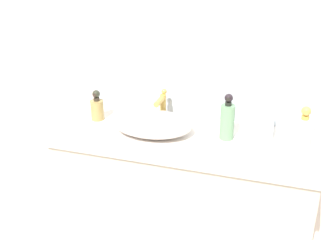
{
  "coord_description": "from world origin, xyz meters",
  "views": [
    {
      "loc": [
        0.34,
        -1.29,
        1.78
      ],
      "look_at": [
        -0.19,
        0.42,
        0.98
      ],
      "focal_mm": 43.08,
      "sensor_mm": 36.0,
      "label": 1
    }
  ],
  "objects_px": {
    "soap_dispenser": "(97,108)",
    "perfume_bottle": "(303,132)",
    "sink_basin": "(152,124)",
    "tissue_box": "(261,123)",
    "lotion_bottle": "(227,120)"
  },
  "relations": [
    {
      "from": "sink_basin",
      "to": "lotion_bottle",
      "type": "relative_size",
      "value": 1.75
    },
    {
      "from": "soap_dispenser",
      "to": "lotion_bottle",
      "type": "distance_m",
      "value": 0.7
    },
    {
      "from": "soap_dispenser",
      "to": "perfume_bottle",
      "type": "xyz_separation_m",
      "value": [
        1.05,
        -0.03,
        0.02
      ]
    },
    {
      "from": "perfume_bottle",
      "to": "tissue_box",
      "type": "height_order",
      "value": "perfume_bottle"
    },
    {
      "from": "perfume_bottle",
      "to": "tissue_box",
      "type": "relative_size",
      "value": 1.34
    },
    {
      "from": "soap_dispenser",
      "to": "perfume_bottle",
      "type": "relative_size",
      "value": 0.78
    },
    {
      "from": "sink_basin",
      "to": "lotion_bottle",
      "type": "xyz_separation_m",
      "value": [
        0.36,
        0.05,
        0.05
      ]
    },
    {
      "from": "soap_dispenser",
      "to": "lotion_bottle",
      "type": "xyz_separation_m",
      "value": [
        0.7,
        -0.02,
        0.03
      ]
    },
    {
      "from": "sink_basin",
      "to": "perfume_bottle",
      "type": "height_order",
      "value": "perfume_bottle"
    },
    {
      "from": "soap_dispenser",
      "to": "perfume_bottle",
      "type": "bearing_deg",
      "value": -1.64
    },
    {
      "from": "soap_dispenser",
      "to": "perfume_bottle",
      "type": "distance_m",
      "value": 1.05
    },
    {
      "from": "sink_basin",
      "to": "lotion_bottle",
      "type": "height_order",
      "value": "lotion_bottle"
    },
    {
      "from": "tissue_box",
      "to": "perfume_bottle",
      "type": "bearing_deg",
      "value": -23.78
    },
    {
      "from": "lotion_bottle",
      "to": "perfume_bottle",
      "type": "xyz_separation_m",
      "value": [
        0.35,
        -0.01,
        -0.01
      ]
    },
    {
      "from": "sink_basin",
      "to": "tissue_box",
      "type": "height_order",
      "value": "tissue_box"
    }
  ]
}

